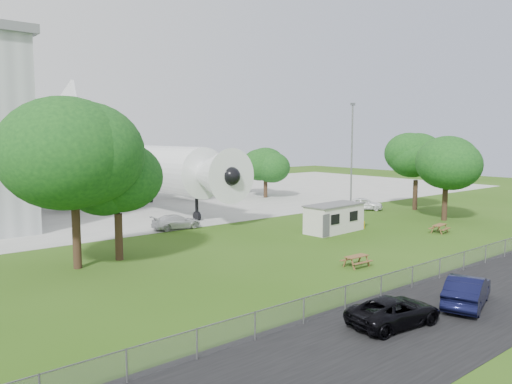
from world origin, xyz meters
TOP-DOWN VIEW (x-y plane):
  - ground at (0.00, 0.00)m, footprint 160.00×160.00m
  - asphalt_strip at (0.00, -13.00)m, footprint 120.00×8.00m
  - concrete_apron at (0.00, 38.00)m, footprint 120.00×46.00m
  - airliner at (-2.00, 35.86)m, footprint 46.36×47.73m
  - site_cabin at (4.57, 5.11)m, footprint 6.84×3.14m
  - picnic_west at (-3.76, -4.33)m, footprint 1.84×1.55m
  - picnic_east at (11.75, -1.44)m, footprint 2.03×1.79m
  - fence at (0.00, -9.50)m, footprint 58.00×0.04m
  - lamp_mast at (8.20, 6.20)m, footprint 0.16×0.16m
  - tree_west_big at (-18.68, 7.39)m, footprint 9.36×9.36m
  - tree_west_small at (-15.50, 7.80)m, footprint 6.13×6.13m
  - tree_east_front at (18.40, 1.93)m, footprint 7.76×7.76m
  - tree_east_back at (22.77, 8.32)m, footprint 6.69×6.69m
  - tree_far_apron at (16.48, 28.90)m, footprint 5.96×5.96m
  - car_centre_sedan at (-5.59, -13.16)m, footprint 5.29×3.27m
  - car_west_estate at (-10.81, -12.33)m, footprint 5.09×2.85m
  - car_ne_hatch at (17.88, 12.13)m, footprint 4.08×4.45m
  - car_apron_van at (-6.18, 15.63)m, footprint 4.93×2.31m

SIDE VIEW (x-z plane):
  - ground at x=0.00m, z-range 0.00..0.00m
  - picnic_west at x=-3.76m, z-range -0.38..0.38m
  - picnic_east at x=11.75m, z-range -0.38..0.38m
  - fence at x=0.00m, z-range -0.65..0.65m
  - asphalt_strip at x=0.00m, z-range 0.00..0.02m
  - concrete_apron at x=0.00m, z-range 0.00..0.03m
  - car_west_estate at x=-10.81m, z-range 0.00..1.35m
  - car_apron_van at x=-6.18m, z-range 0.00..1.39m
  - car_ne_hatch at x=17.88m, z-range 0.00..1.47m
  - car_centre_sedan at x=-5.59m, z-range 0.00..1.65m
  - site_cabin at x=4.57m, z-range 0.00..2.62m
  - tree_far_apron at x=16.48m, z-range 0.89..8.67m
  - airliner at x=-2.00m, z-range -3.57..14.11m
  - tree_east_front at x=18.40m, z-range 0.91..10.50m
  - tree_west_small at x=-15.50m, z-range 1.37..10.26m
  - lamp_mast at x=8.20m, z-range 0.00..12.00m
  - tree_east_back at x=22.77m, z-range 1.43..11.02m
  - tree_west_big at x=-18.68m, z-range 1.33..13.38m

